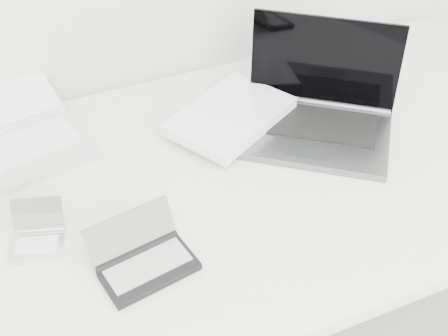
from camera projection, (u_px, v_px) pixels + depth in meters
name	position (u px, v px, depth m)	size (l,w,h in m)	color
desk	(229.00, 191.00, 1.31)	(1.60, 0.80, 0.73)	white
laptop_large	(282.00, 114.00, 1.38)	(0.52, 0.44, 0.23)	slate
netbook_open_white	(15.00, 139.00, 1.34)	(0.33, 0.40, 0.07)	silver
pda_silver	(38.00, 237.00, 1.12)	(0.12, 0.12, 0.08)	white
palmtop_charcoal	(144.00, 260.00, 1.08)	(0.18, 0.15, 0.09)	black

